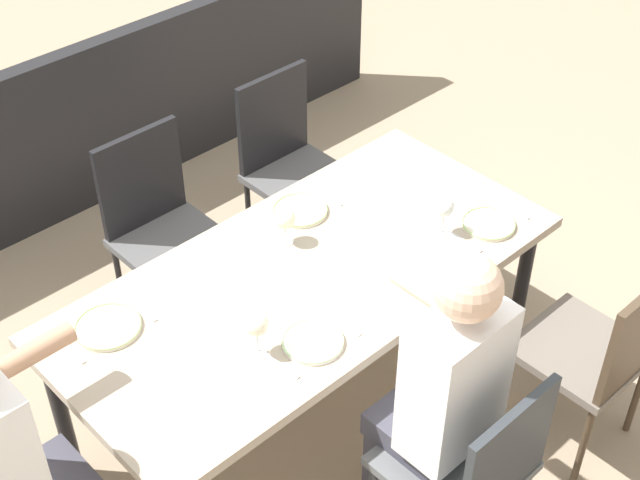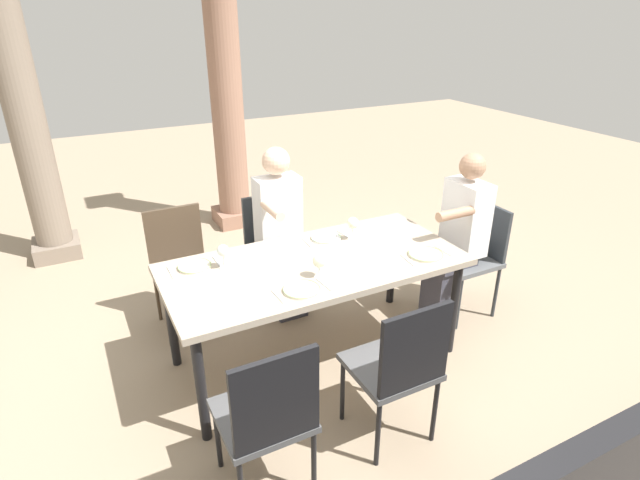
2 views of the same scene
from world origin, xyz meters
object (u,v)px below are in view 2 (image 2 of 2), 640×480
at_px(diner_woman_green, 281,228).
at_px(stone_column_centre, 227,101).
at_px(chair_west_north, 180,261).
at_px(plate_3, 426,254).
at_px(chair_mid_south, 400,364).
at_px(plate_0, 195,266).
at_px(wine_glass_1, 319,261).
at_px(chair_west_south, 268,414).
at_px(chair_head_east, 473,251).
at_px(chair_mid_north, 274,243).
at_px(stone_column_near, 22,102).
at_px(diner_man_white, 458,235).
at_px(wine_glass_0, 223,251).
at_px(plate_2, 326,238).
at_px(wine_glass_2, 353,223).
at_px(dining_table, 315,271).
at_px(plate_1, 302,289).

xyz_separation_m(diner_woman_green, stone_column_centre, (0.24, 1.92, 0.65)).
bearing_deg(chair_west_north, plate_3, -39.15).
distance_m(chair_mid_south, plate_0, 1.42).
bearing_deg(wine_glass_1, chair_west_south, -132.37).
bearing_deg(chair_head_east, chair_mid_north, 146.59).
height_order(chair_mid_south, diner_woman_green, diner_woman_green).
relative_size(chair_head_east, stone_column_near, 0.29).
relative_size(chair_mid_south, diner_man_white, 0.71).
distance_m(wine_glass_0, plate_2, 0.80).
distance_m(stone_column_centre, plate_3, 2.97).
relative_size(diner_woman_green, wine_glass_1, 8.71).
height_order(chair_west_south, wine_glass_1, chair_west_south).
bearing_deg(stone_column_centre, wine_glass_0, -109.15).
relative_size(plate_0, plate_2, 0.99).
xyz_separation_m(stone_column_centre, plate_2, (-0.06, -2.34, -0.60)).
bearing_deg(diner_man_white, stone_column_centre, 109.10).
xyz_separation_m(stone_column_centre, wine_glass_2, (0.09, -2.44, -0.48)).
bearing_deg(plate_2, wine_glass_0, -172.84).
bearing_deg(diner_man_white, dining_table, 179.86).
bearing_deg(chair_head_east, diner_woman_green, 152.19).
relative_size(wine_glass_0, plate_1, 0.73).
relative_size(chair_head_east, plate_1, 4.01).
distance_m(chair_west_south, chair_mid_south, 0.76).
bearing_deg(plate_0, dining_table, -21.58).
bearing_deg(stone_column_centre, plate_2, -91.59).
xyz_separation_m(dining_table, plate_3, (0.70, -0.26, 0.08)).
xyz_separation_m(stone_column_centre, plate_0, (-1.01, -2.34, -0.60)).
relative_size(chair_head_east, plate_0, 4.21).
relative_size(chair_mid_north, stone_column_near, 0.29).
height_order(stone_column_near, wine_glass_0, stone_column_near).
xyz_separation_m(chair_west_south, chair_mid_south, (0.76, 0.00, 0.01)).
xyz_separation_m(diner_woman_green, plate_3, (0.64, -0.96, 0.05)).
distance_m(chair_mid_north, wine_glass_2, 0.85).
bearing_deg(plate_1, wine_glass_2, 37.26).
height_order(chair_west_north, chair_mid_north, chair_west_north).
bearing_deg(diner_woman_green, chair_mid_north, 89.07).
relative_size(diner_man_white, wine_glass_2, 7.75).
bearing_deg(wine_glass_1, stone_column_centre, 82.65).
bearing_deg(chair_mid_south, plate_0, 123.87).
height_order(stone_column_centre, wine_glass_1, stone_column_centre).
xyz_separation_m(chair_mid_south, plate_1, (-0.30, 0.59, 0.24)).
bearing_deg(plate_1, stone_column_near, 114.48).
bearing_deg(plate_3, wine_glass_0, 160.57).
bearing_deg(plate_1, diner_man_white, 11.39).
xyz_separation_m(wine_glass_0, plate_2, (0.78, 0.10, -0.11)).
height_order(chair_west_south, chair_mid_south, chair_mid_south).
height_order(chair_mid_north, wine_glass_2, wine_glass_2).
distance_m(chair_west_south, wine_glass_1, 1.00).
relative_size(chair_west_north, chair_mid_north, 1.03).
relative_size(diner_man_white, wine_glass_1, 8.64).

